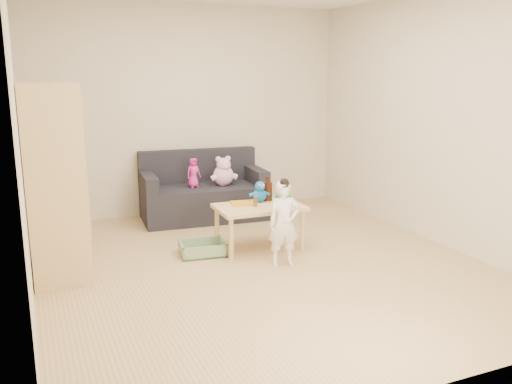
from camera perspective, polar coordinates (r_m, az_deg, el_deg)
name	(u,v)px	position (r m, az deg, el deg)	size (l,w,h in m)	color
room	(262,127)	(4.87, 0.63, 6.84)	(4.50, 4.50, 4.50)	tan
wardrobe	(54,181)	(5.09, -20.54, 1.14)	(0.47, 0.94, 1.69)	tan
sofa	(204,202)	(6.71, -5.51, -1.07)	(1.49, 0.74, 0.42)	black
play_table	(259,227)	(5.54, 0.35, -3.74)	(0.87, 0.55, 0.46)	#E2B47C
storage_bin	(203,248)	(5.44, -5.65, -5.91)	(0.44, 0.33, 0.13)	gray
toddler	(284,225)	(5.05, 2.95, -3.45)	(0.29, 0.19, 0.79)	white
pink_bear	(223,173)	(6.62, -3.47, 1.99)	(0.27, 0.23, 0.31)	#F3B3D1
doll	(194,173)	(6.54, -6.59, 2.00)	(0.18, 0.12, 0.35)	#D62893
ring_stacker	(283,194)	(5.62, 2.87, -0.25)	(0.18, 0.18, 0.20)	#FFAD0D
brown_bottle	(268,190)	(5.67, 1.27, 0.18)	(0.09, 0.09, 0.26)	black
blue_plush	(260,191)	(5.61, 0.39, 0.07)	(0.19, 0.15, 0.22)	blue
wooden_figure	(256,201)	(5.42, -0.04, -0.96)	(0.05, 0.04, 0.12)	brown
yellow_book	(242,203)	(5.54, -1.49, -1.20)	(0.22, 0.22, 0.02)	orange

